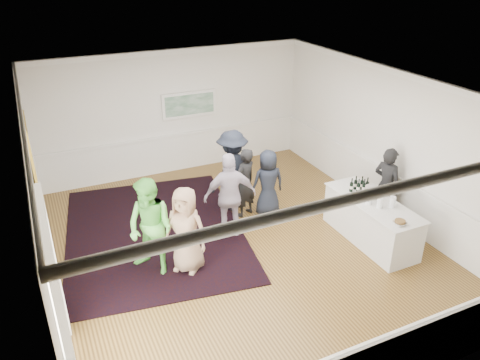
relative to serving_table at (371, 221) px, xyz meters
name	(u,v)px	position (x,y,z in m)	size (l,w,h in m)	color
floor	(240,245)	(-2.46, 0.93, -0.45)	(8.00, 8.00, 0.00)	olive
ceiling	(240,88)	(-2.46, 0.93, 2.75)	(7.00, 8.00, 0.02)	white
wall_left	(39,213)	(-5.96, 0.93, 1.15)	(0.02, 8.00, 3.20)	white
wall_right	(388,144)	(1.04, 0.93, 1.15)	(0.02, 8.00, 3.20)	white
wall_back	(174,113)	(-2.46, 4.93, 1.15)	(7.00, 0.02, 3.20)	white
wall_front	(385,305)	(-2.46, -3.07, 1.15)	(7.00, 0.02, 3.20)	white
wainscoting	(240,223)	(-2.46, 0.93, 0.05)	(7.00, 8.00, 1.00)	white
mirror	(35,169)	(-5.91, 2.23, 1.35)	(0.05, 1.25, 1.85)	yellow
doorway	(57,292)	(-5.91, -0.97, 0.97)	(0.10, 1.78, 2.56)	white
landscape_painting	(189,104)	(-2.06, 4.88, 1.33)	(1.44, 0.06, 0.66)	white
area_rug	(154,232)	(-3.89, 2.12, -0.44)	(3.54, 4.65, 0.02)	black
serving_table	(371,221)	(0.00, 0.00, 0.00)	(0.83, 2.19, 0.89)	silver
bartender	(386,186)	(0.74, 0.48, 0.41)	(0.62, 0.41, 1.71)	black
guest_tan	(186,230)	(-3.67, 0.64, 0.38)	(0.81, 0.53, 1.66)	tan
guest_green	(151,228)	(-4.25, 0.85, 0.47)	(0.89, 0.70, 1.84)	#69D856
guest_lilac	(230,196)	(-2.49, 1.35, 0.46)	(1.07, 0.44, 1.82)	silver
guest_dark_a	(232,170)	(-1.97, 2.40, 0.48)	(1.20, 0.69, 1.86)	black
guest_dark_b	(245,183)	(-1.86, 1.99, 0.34)	(0.58, 0.38, 1.58)	black
guest_navy	(268,183)	(-1.37, 1.84, 0.31)	(0.74, 0.48, 1.51)	black
wine_bottles	(360,184)	(0.03, 0.49, 0.59)	(0.38, 0.26, 0.31)	black
juice_pitchers	(380,201)	(-0.02, -0.20, 0.56)	(0.44, 0.40, 0.24)	#6EB540
ice_bucket	(371,193)	(0.04, 0.15, 0.55)	(0.26, 0.26, 0.24)	silver
nut_bowl	(400,222)	(-0.13, -0.88, 0.48)	(0.25, 0.25, 0.08)	white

